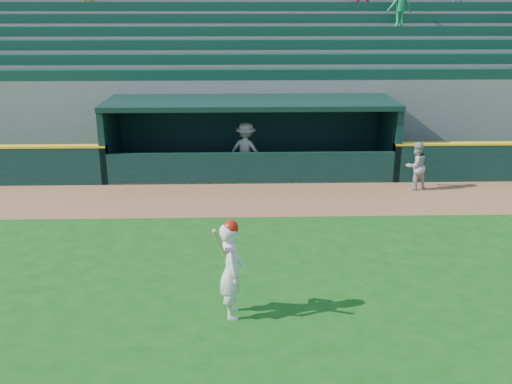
{
  "coord_description": "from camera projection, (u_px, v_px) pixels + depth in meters",
  "views": [
    {
      "loc": [
        -0.37,
        -10.79,
        5.34
      ],
      "look_at": [
        0.0,
        1.6,
        1.3
      ],
      "focal_mm": 40.0,
      "sensor_mm": 36.0,
      "label": 1
    }
  ],
  "objects": [
    {
      "name": "ground",
      "position": [
        258.0,
        275.0,
        11.92
      ],
      "size": [
        120.0,
        120.0,
        0.0
      ],
      "primitive_type": "plane",
      "color": "#144C13",
      "rests_on": "ground"
    },
    {
      "name": "warning_track",
      "position": [
        253.0,
        199.0,
        16.58
      ],
      "size": [
        40.0,
        3.0,
        0.01
      ],
      "primitive_type": "cube",
      "color": "brown",
      "rests_on": "ground"
    },
    {
      "name": "dugout_player_front",
      "position": [
        416.0,
        166.0,
        17.28
      ],
      "size": [
        0.88,
        0.8,
        1.48
      ],
      "primitive_type": "imported",
      "rotation": [
        0.0,
        0.0,
        3.55
      ],
      "color": "#AAAAA5",
      "rests_on": "ground"
    },
    {
      "name": "dugout_player_inside",
      "position": [
        246.0,
        150.0,
        18.45
      ],
      "size": [
        1.35,
        1.1,
        1.81
      ],
      "primitive_type": "imported",
      "rotation": [
        0.0,
        0.0,
        2.72
      ],
      "color": "gray",
      "rests_on": "ground"
    },
    {
      "name": "dugout",
      "position": [
        250.0,
        131.0,
        19.11
      ],
      "size": [
        9.4,
        2.8,
        2.46
      ],
      "color": "slate",
      "rests_on": "ground"
    },
    {
      "name": "stands",
      "position": [
        249.0,
        83.0,
        23.13
      ],
      "size": [
        34.5,
        6.25,
        7.52
      ],
      "color": "slate",
      "rests_on": "ground"
    },
    {
      "name": "batter_at_plate",
      "position": [
        231.0,
        269.0,
        10.09
      ],
      "size": [
        0.55,
        0.8,
        1.85
      ],
      "color": "silver",
      "rests_on": "ground"
    }
  ]
}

